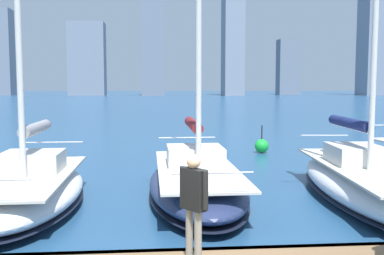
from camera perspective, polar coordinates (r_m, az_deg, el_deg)
The scene contains 6 objects.
city_skyline at distance 165.10m, azimuth -2.91°, elevation 10.22°, with size 160.72×22.48×48.11m.
sailboat_navy at distance 14.15m, azimuth 20.59°, elevation -6.30°, with size 3.09×8.57×10.02m.
sailboat_maroon at distance 13.43m, azimuth 0.55°, elevation -6.69°, with size 2.87×7.53×10.36m.
sailboat_grey at distance 13.15m, azimuth -19.94°, elevation -7.16°, with size 2.79×6.84×11.59m.
person_black_shirt at distance 7.29m, azimuth 0.21°, elevation -8.71°, with size 0.43×0.51×1.70m.
channel_buoy at distance 23.07m, azimuth 8.84°, elevation -2.32°, with size 0.70×0.70×1.40m.
Camera 1 is at (0.97, 6.11, 3.39)m, focal length 42.00 mm.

